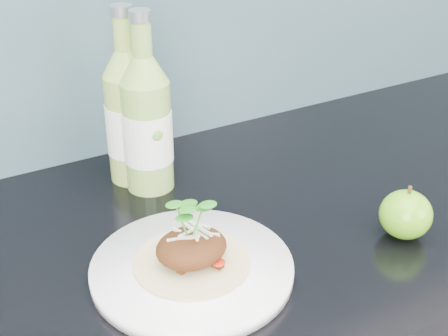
{
  "coord_description": "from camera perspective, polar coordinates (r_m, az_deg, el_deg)",
  "views": [
    {
      "loc": [
        -0.36,
        1.06,
        1.38
      ],
      "look_at": [
        -0.01,
        1.67,
        1.0
      ],
      "focal_mm": 50.0,
      "sensor_mm": 36.0,
      "label": 1
    }
  ],
  "objects": [
    {
      "name": "dinner_plate",
      "position": [
        0.78,
        -2.94,
        -9.19
      ],
      "size": [
        0.31,
        0.31,
        0.02
      ],
      "color": "white",
      "rests_on": "kitchen_counter"
    },
    {
      "name": "green_apple",
      "position": [
        0.87,
        16.28,
        -4.1
      ],
      "size": [
        0.08,
        0.08,
        0.08
      ],
      "rotation": [
        0.0,
        0.0,
        0.1
      ],
      "color": "#409610",
      "rests_on": "kitchen_counter"
    },
    {
      "name": "cider_bottle_left",
      "position": [
        0.96,
        -8.62,
        4.64
      ],
      "size": [
        0.09,
        0.09,
        0.27
      ],
      "rotation": [
        0.0,
        0.0,
        -0.28
      ],
      "color": "#92AE48",
      "rests_on": "kitchen_counter"
    },
    {
      "name": "pork_taco",
      "position": [
        0.76,
        -3.01,
        -7.03
      ],
      "size": [
        0.14,
        0.14,
        0.1
      ],
      "color": "tan",
      "rests_on": "dinner_plate"
    },
    {
      "name": "cider_bottle_right",
      "position": [
        0.93,
        -7.04,
        3.96
      ],
      "size": [
        0.08,
        0.08,
        0.27
      ],
      "rotation": [
        0.0,
        0.0,
        0.07
      ],
      "color": "#7EAA47",
      "rests_on": "kitchen_counter"
    }
  ]
}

